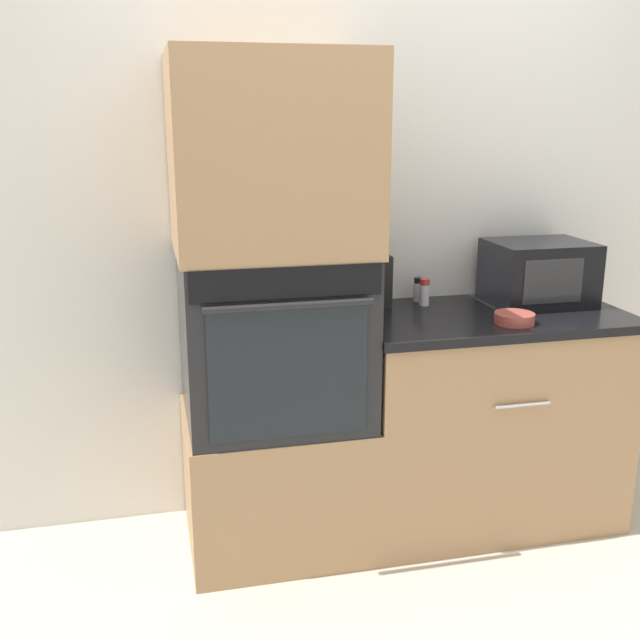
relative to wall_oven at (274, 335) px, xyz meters
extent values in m
plane|color=beige|center=(0.34, -0.30, -0.85)|extent=(12.00, 12.00, 0.00)
cube|color=silver|center=(0.34, 0.33, 0.40)|extent=(8.00, 0.05, 2.50)
cube|color=#A87F56|center=(0.00, 0.00, -0.59)|extent=(0.69, 0.60, 0.53)
cube|color=black|center=(0.00, 0.00, 0.00)|extent=(0.67, 0.59, 0.64)
cube|color=black|center=(0.00, -0.30, 0.26)|extent=(0.64, 0.01, 0.11)
cube|color=orange|center=(0.00, -0.30, 0.26)|extent=(0.09, 0.00, 0.03)
cube|color=black|center=(0.00, -0.30, -0.04)|extent=(0.55, 0.01, 0.47)
cylinder|color=black|center=(0.00, -0.33, 0.19)|extent=(0.57, 0.02, 0.02)
cube|color=#A87F56|center=(0.00, 0.00, 0.66)|extent=(0.69, 0.60, 0.68)
cube|color=#A87F56|center=(0.87, 0.00, -0.43)|extent=(1.06, 0.60, 0.85)
cube|color=black|center=(0.87, 0.00, 0.02)|extent=(1.08, 0.63, 0.03)
cylinder|color=#B7B7BC|center=(0.87, -0.31, -0.24)|extent=(0.22, 0.01, 0.01)
cube|color=black|center=(1.13, 0.10, 0.16)|extent=(0.40, 0.32, 0.26)
cube|color=#28282B|center=(1.10, -0.07, 0.16)|extent=(0.25, 0.01, 0.18)
cube|color=black|center=(0.46, 0.21, 0.14)|extent=(0.10, 0.11, 0.21)
cylinder|color=black|center=(0.44, 0.21, 0.27)|extent=(0.02, 0.02, 0.04)
cylinder|color=black|center=(0.46, 0.21, 0.27)|extent=(0.02, 0.02, 0.04)
cylinder|color=black|center=(0.49, 0.21, 0.27)|extent=(0.02, 0.02, 0.04)
cylinder|color=#B24C42|center=(0.89, -0.17, 0.06)|extent=(0.15, 0.15, 0.04)
cylinder|color=silver|center=(0.66, 0.17, 0.08)|extent=(0.04, 0.04, 0.09)
cylinder|color=red|center=(0.66, 0.17, 0.13)|extent=(0.04, 0.04, 0.02)
cylinder|color=silver|center=(0.66, 0.24, 0.07)|extent=(0.04, 0.04, 0.08)
cylinder|color=black|center=(0.66, 0.24, 0.13)|extent=(0.04, 0.04, 0.02)
camera|label=1|loc=(-0.44, -2.64, 0.80)|focal=42.00mm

